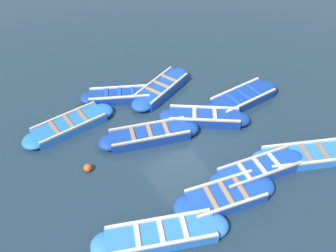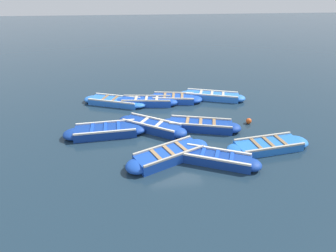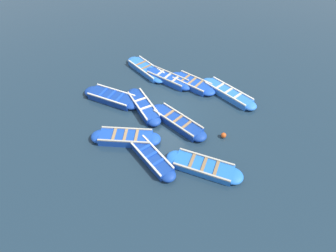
% 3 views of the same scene
% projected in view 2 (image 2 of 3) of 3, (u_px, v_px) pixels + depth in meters
% --- Properties ---
extents(ground_plane, '(120.00, 120.00, 0.00)m').
position_uv_depth(ground_plane, '(174.00, 127.00, 12.30)').
color(ground_plane, '#1C303F').
extents(boat_far_corner, '(3.41, 1.49, 0.41)m').
position_uv_depth(boat_far_corner, '(173.00, 99.00, 15.00)').
color(boat_far_corner, '#1947B7').
rests_on(boat_far_corner, ground).
extents(boat_mid_row, '(3.74, 1.74, 0.44)m').
position_uv_depth(boat_mid_row, '(200.00, 125.00, 12.04)').
color(boat_mid_row, navy).
rests_on(boat_mid_row, ground).
extents(boat_stern_in, '(3.69, 1.19, 0.44)m').
position_uv_depth(boat_stern_in, '(106.00, 131.00, 11.58)').
color(boat_stern_in, navy).
rests_on(boat_stern_in, ground).
extents(boat_outer_right, '(3.57, 1.25, 0.43)m').
position_uv_depth(boat_outer_right, '(146.00, 102.00, 14.59)').
color(boat_outer_right, '#1947B7').
rests_on(boat_outer_right, ground).
extents(boat_outer_left, '(3.22, 1.96, 0.42)m').
position_uv_depth(boat_outer_left, '(217.00, 159.00, 9.71)').
color(boat_outer_left, navy).
rests_on(boat_outer_left, ground).
extents(boat_end_of_row, '(3.88, 1.99, 0.42)m').
position_uv_depth(boat_end_of_row, '(212.00, 96.00, 15.36)').
color(boat_end_of_row, blue).
rests_on(boat_end_of_row, ground).
extents(boat_tucked, '(3.64, 1.31, 0.38)m').
position_uv_depth(boat_tucked, '(268.00, 146.00, 10.55)').
color(boat_tucked, blue).
rests_on(boat_tucked, ground).
extents(boat_bow_out, '(3.53, 2.21, 0.45)m').
position_uv_depth(boat_bow_out, '(169.00, 155.00, 9.89)').
color(boat_bow_out, '#1947B7').
rests_on(boat_bow_out, ground).
extents(boat_near_quay, '(3.30, 2.54, 0.45)m').
position_uv_depth(boat_near_quay, '(152.00, 126.00, 11.98)').
color(boat_near_quay, navy).
rests_on(boat_near_quay, ground).
extents(boat_inner_gap, '(3.77, 2.19, 0.38)m').
position_uv_depth(boat_inner_gap, '(115.00, 101.00, 14.68)').
color(boat_inner_gap, blue).
rests_on(boat_inner_gap, ground).
extents(buoy_orange_near, '(0.27, 0.27, 0.27)m').
position_uv_depth(buoy_orange_near, '(249.00, 121.00, 12.58)').
color(buoy_orange_near, '#E05119').
rests_on(buoy_orange_near, ground).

